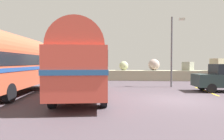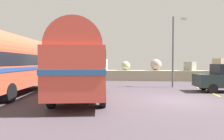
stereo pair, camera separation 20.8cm
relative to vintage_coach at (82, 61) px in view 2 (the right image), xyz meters
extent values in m
cube|color=#483D45|center=(5.21, -0.26, -2.04)|extent=(32.00, 26.00, 0.02)
cube|color=#A7A386|center=(5.21, 11.54, -1.50)|extent=(31.36, 1.80, 1.10)
sphere|color=#A5938A|center=(-7.27, 11.27, -0.44)|extent=(1.01, 1.01, 1.01)
sphere|color=#9C948F|center=(-4.27, 11.06, -0.45)|extent=(1.01, 1.01, 1.01)
cube|color=tan|center=(-0.82, 11.52, -0.32)|extent=(1.43, 1.41, 1.26)
sphere|color=#AAB184|center=(1.96, 11.92, -0.44)|extent=(1.02, 1.02, 1.02)
sphere|color=#AF9991|center=(5.35, 12.03, -0.32)|extent=(1.26, 1.26, 1.26)
cube|color=#979C87|center=(8.97, 11.73, -0.48)|extent=(1.33, 1.33, 0.95)
cube|color=tan|center=(11.80, 11.03, -0.30)|extent=(1.63, 1.55, 1.29)
cube|color=yellow|center=(7.85, 3.24, -2.03)|extent=(0.12, 4.40, 0.01)
cylinder|color=black|center=(-1.52, 2.38, -1.55)|extent=(0.44, 0.99, 0.96)
cylinder|color=black|center=(0.66, 2.75, -1.55)|extent=(0.44, 0.99, 0.96)
cylinder|color=black|center=(-0.65, -2.76, -1.55)|extent=(0.44, 0.99, 0.96)
cylinder|color=black|center=(1.52, -2.39, -1.55)|extent=(0.44, 0.99, 0.96)
cube|color=#CD4739|center=(0.00, 0.00, -0.48)|extent=(3.76, 8.68, 2.10)
cylinder|color=#CD4739|center=(0.00, 0.00, 0.57)|extent=(3.51, 8.32, 2.20)
cube|color=#275893|center=(0.00, 0.00, -0.42)|extent=(3.83, 8.77, 0.20)
cube|color=black|center=(0.00, 0.00, 0.10)|extent=(3.74, 8.36, 0.64)
cube|color=silver|center=(-0.71, 4.21, -1.35)|extent=(2.27, 0.54, 0.28)
cylinder|color=black|center=(-5.88, 3.08, -1.55)|extent=(0.38, 0.98, 0.96)
cylinder|color=black|center=(-3.69, 3.31, -1.55)|extent=(0.38, 0.98, 0.96)
cylinder|color=black|center=(-3.15, -1.87, -1.55)|extent=(0.38, 0.98, 0.96)
cube|color=#C55639|center=(-4.51, 0.60, -0.48)|extent=(3.25, 8.60, 2.10)
cylinder|color=#C55639|center=(-4.51, 0.60, 0.57)|extent=(3.02, 8.25, 2.20)
cube|color=#234F9B|center=(-4.51, 0.60, -0.42)|extent=(3.31, 8.69, 0.20)
cube|color=black|center=(-4.51, 0.60, 0.10)|extent=(3.26, 8.27, 0.64)
cube|color=silver|center=(-4.96, 4.85, -1.35)|extent=(2.28, 0.39, 0.28)
cylinder|color=black|center=(7.87, 2.27, -1.72)|extent=(0.63, 0.23, 0.62)
cylinder|color=black|center=(7.79, 3.80, -1.72)|extent=(0.63, 0.23, 0.62)
cylinder|color=#5B5B60|center=(5.96, 5.38, 0.74)|extent=(0.14, 0.14, 5.59)
cube|color=beige|center=(6.85, 5.83, 3.44)|extent=(0.44, 0.24, 0.18)
camera|label=1|loc=(2.68, -11.24, -0.06)|focal=32.77mm
camera|label=2|loc=(2.89, -11.22, -0.06)|focal=32.77mm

